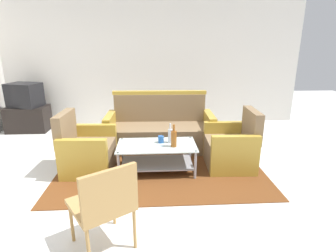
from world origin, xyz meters
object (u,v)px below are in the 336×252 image
(bottle_brown, at_px, (174,138))
(tv_stand, at_px, (28,119))
(television, at_px, (25,95))
(wicker_chair, at_px, (105,202))
(armchair_right, at_px, (232,148))
(bottle_clear, at_px, (170,135))
(armchair_left, at_px, (87,151))
(coffee_table, at_px, (157,154))
(cup, at_px, (161,139))
(couch, at_px, (160,131))

(bottle_brown, height_order, tv_stand, bottle_brown)
(television, xyz_separation_m, wicker_chair, (2.17, -3.56, -0.27))
(television, bearing_deg, armchair_right, 168.71)
(bottle_clear, xyz_separation_m, television, (-2.83, 1.97, 0.24))
(armchair_left, bearing_deg, bottle_clear, 91.38)
(tv_stand, bearing_deg, armchair_right, -27.09)
(bottle_clear, bearing_deg, television, 145.25)
(wicker_chair, bearing_deg, television, 88.20)
(coffee_table, xyz_separation_m, cup, (0.06, 0.08, 0.19))
(wicker_chair, bearing_deg, bottle_brown, 30.75)
(television, bearing_deg, bottle_clear, 161.08)
(bottle_brown, xyz_separation_m, cup, (-0.17, 0.16, -0.07))
(armchair_right, bearing_deg, coffee_table, 98.48)
(bottle_clear, distance_m, tv_stand, 3.46)
(couch, bearing_deg, armchair_left, 37.46)
(coffee_table, bearing_deg, armchair_right, 6.27)
(couch, distance_m, bottle_clear, 0.85)
(armchair_left, bearing_deg, bottle_brown, 84.04)
(cup, xyz_separation_m, wicker_chair, (-0.53, -1.60, 0.03))
(armchair_left, xyz_separation_m, bottle_clear, (1.19, -0.03, 0.23))
(coffee_table, relative_size, bottle_clear, 3.85)
(tv_stand, height_order, television, television)
(armchair_left, relative_size, television, 1.22)
(tv_stand, distance_m, wicker_chair, 4.17)
(bottle_clear, bearing_deg, coffee_table, -158.84)
(bottle_brown, distance_m, tv_stand, 3.58)
(couch, bearing_deg, wicker_chair, 78.75)
(bottle_clear, bearing_deg, armchair_left, 178.39)
(bottle_brown, relative_size, television, 0.45)
(coffee_table, distance_m, bottle_clear, 0.32)
(wicker_chair, bearing_deg, cup, 38.43)
(armchair_right, xyz_separation_m, television, (-3.75, 1.92, 0.47))
(bottle_clear, height_order, tv_stand, bottle_clear)
(couch, height_order, tv_stand, couch)
(armchair_left, bearing_deg, couch, 129.03)
(bottle_clear, relative_size, television, 0.41)
(armchair_right, height_order, coffee_table, armchair_right)
(coffee_table, height_order, bottle_brown, bottle_brown)
(armchair_right, distance_m, bottle_clear, 0.94)
(armchair_right, relative_size, tv_stand, 1.06)
(coffee_table, bearing_deg, couch, 85.30)
(armchair_right, height_order, wicker_chair, armchair_right)
(armchair_right, distance_m, television, 4.24)
(couch, distance_m, armchair_left, 1.33)
(couch, bearing_deg, bottle_brown, 100.72)
(coffee_table, height_order, television, television)
(bottle_brown, bearing_deg, couch, 99.29)
(armchair_left, distance_m, bottle_brown, 1.27)
(coffee_table, relative_size, tv_stand, 1.38)
(armchair_left, xyz_separation_m, television, (-1.64, 1.93, 0.47))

